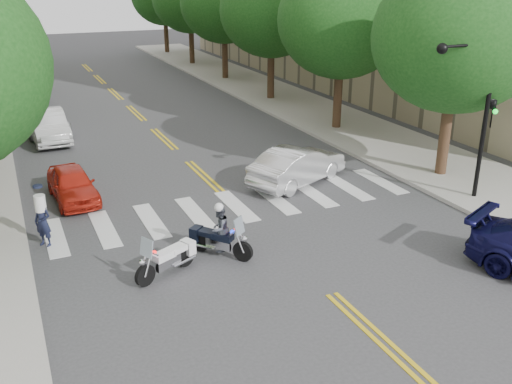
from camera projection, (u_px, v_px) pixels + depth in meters
ground at (331, 294)px, 14.84m from camera, size 140.00×140.00×0.00m
sidewalk_right at (280, 98)px, 37.12m from camera, size 5.00×60.00×0.15m
tree_r_0 at (457, 36)px, 21.27m from camera, size 6.40×6.40×8.45m
tree_r_1 at (342, 20)px, 28.06m from camera, size 6.40×6.40×8.45m
tree_r_2 at (271, 10)px, 34.85m from camera, size 6.40×6.40×8.45m
tree_r_3 at (224, 3)px, 41.64m from camera, size 6.40×6.40×8.45m
traffic_signal_pole at (478, 101)px, 19.40m from camera, size 2.82×0.42×6.00m
motorcycle_police at (218, 232)px, 16.61m from camera, size 1.47×1.75×1.67m
motorcycle_parked at (170, 258)px, 15.73m from camera, size 1.94×1.11×1.33m
officer_standing at (43, 222)px, 17.17m from camera, size 0.67×0.69×1.59m
convertible at (298, 165)px, 22.29m from camera, size 4.73×3.28×1.48m
parked_car_a at (72, 184)px, 20.69m from camera, size 1.68×3.67×1.22m
parked_car_b at (48, 126)px, 27.85m from camera, size 1.79×4.62×1.50m
parked_car_c at (46, 122)px, 29.18m from camera, size 2.25×4.47×1.21m
parked_car_d at (29, 89)px, 36.71m from camera, size 1.94×4.76×1.38m
parked_car_e at (13, 88)px, 37.22m from camera, size 1.55×3.84×1.31m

